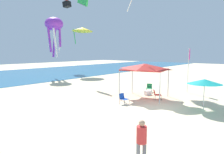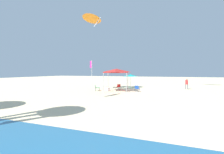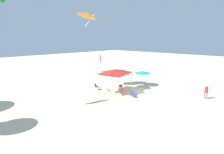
{
  "view_description": "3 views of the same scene",
  "coord_description": "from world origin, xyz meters",
  "views": [
    {
      "loc": [
        -13.14,
        -6.74,
        4.02
      ],
      "look_at": [
        0.98,
        5.05,
        1.72
      ],
      "focal_mm": 32.7,
      "sensor_mm": 36.0,
      "label": 1
    },
    {
      "loc": [
        -4.93,
        22.81,
        2.61
      ],
      "look_at": [
        1.92,
        4.45,
        1.94
      ],
      "focal_mm": 25.61,
      "sensor_mm": 36.0,
      "label": 2
    },
    {
      "loc": [
        -11.92,
        17.58,
        6.68
      ],
      "look_at": [
        2.74,
        2.21,
        1.87
      ],
      "focal_mm": 26.99,
      "sensor_mm": 36.0,
      "label": 3
    }
  ],
  "objects": [
    {
      "name": "ground",
      "position": [
        0.0,
        0.0,
        -0.05
      ],
      "size": [
        120.0,
        120.0,
        0.1
      ],
      "primitive_type": "cube",
      "color": "beige"
    },
    {
      "name": "canopy_tent",
      "position": [
        2.08,
        2.3,
        2.7
      ],
      "size": [
        3.67,
        4.07,
        3.0
      ],
      "rotation": [
        0.0,
        0.0,
        0.21
      ],
      "color": "#B7B7BC",
      "rests_on": "ground"
    },
    {
      "name": "beach_umbrella",
      "position": [
        1.41,
        -2.79,
        1.99
      ],
      "size": [
        2.27,
        2.27,
        2.18
      ],
      "color": "silver",
      "rests_on": "ground"
    },
    {
      "name": "folding_chair_left_of_tent",
      "position": [
        2.17,
        1.17,
        0.47
      ],
      "size": [
        0.79,
        0.81,
        0.82
      ],
      "rotation": [
        0.0,
        0.0,
        0.69
      ],
      "color": "black",
      "rests_on": "ground"
    },
    {
      "name": "folding_chair_near_cooler",
      "position": [
        4.6,
        3.24,
        0.47
      ],
      "size": [
        0.78,
        0.72,
        0.82
      ],
      "rotation": [
        0.0,
        0.0,
        5.12
      ],
      "color": "black",
      "rests_on": "ground"
    },
    {
      "name": "folding_chair_right_of_tent",
      "position": [
        -0.79,
        2.43,
        0.47
      ],
      "size": [
        0.59,
        0.68,
        0.82
      ],
      "rotation": [
        0.0,
        0.0,
        6.18
      ],
      "color": "black",
      "rests_on": "ground"
    },
    {
      "name": "cooler_box",
      "position": [
        3.3,
        2.64,
        0.2
      ],
      "size": [
        0.71,
        0.58,
        0.4
      ],
      "color": "white",
      "rests_on": "ground"
    },
    {
      "name": "banner_flag",
      "position": [
        6.94,
        0.27,
        2.63
      ],
      "size": [
        0.36,
        0.06,
        4.4
      ],
      "color": "silver",
      "rests_on": "ground"
    },
    {
      "name": "person_near_umbrella",
      "position": [
        -7.05,
        -3.04,
        0.93
      ],
      "size": [
        0.4,
        0.38,
        1.58
      ],
      "rotation": [
        0.0,
        0.0,
        2.78
      ],
      "color": "slate",
      "rests_on": "ground"
    },
    {
      "name": "kite_delta_orange",
      "position": [
        4.54,
        4.61,
        9.47
      ],
      "size": [
        3.1,
        3.11,
        2.05
      ],
      "rotation": [
        0.0,
        0.0,
        5.91
      ],
      "color": "orange"
    }
  ]
}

